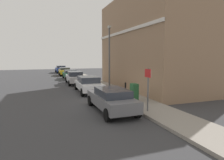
% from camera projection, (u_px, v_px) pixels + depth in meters
% --- Properties ---
extents(ground, '(80.00, 80.00, 0.00)m').
position_uv_depth(ground, '(104.00, 103.00, 12.92)').
color(ground, '#38383A').
extents(sidewalk, '(2.21, 30.00, 0.15)m').
position_uv_depth(sidewalk, '(106.00, 87.00, 19.23)').
color(sidewalk, gray).
rests_on(sidewalk, ground).
extents(corner_building, '(7.33, 12.74, 8.69)m').
position_uv_depth(corner_building, '(157.00, 44.00, 18.82)').
color(corner_building, '#937256').
rests_on(corner_building, ground).
extents(car_grey, '(1.81, 4.40, 1.31)m').
position_uv_depth(car_grey, '(111.00, 99.00, 10.82)').
color(car_grey, slate).
rests_on(car_grey, ground).
extents(car_white, '(2.00, 4.50, 1.38)m').
position_uv_depth(car_white, '(89.00, 84.00, 16.80)').
color(car_white, silver).
rests_on(car_white, ground).
extents(car_silver, '(1.90, 4.39, 1.42)m').
position_uv_depth(car_silver, '(75.00, 77.00, 22.06)').
color(car_silver, '#B7B7BC').
rests_on(car_silver, ground).
extents(car_green, '(1.81, 4.43, 1.27)m').
position_uv_depth(car_green, '(70.00, 74.00, 26.97)').
color(car_green, '#195933').
rests_on(car_green, ground).
extents(car_yellow, '(1.92, 4.23, 1.32)m').
position_uv_depth(car_yellow, '(65.00, 71.00, 32.48)').
color(car_yellow, gold).
rests_on(car_yellow, ground).
extents(car_blue, '(1.99, 4.36, 1.40)m').
position_uv_depth(car_blue, '(61.00, 69.00, 37.94)').
color(car_blue, navy).
rests_on(car_blue, ground).
extents(utility_cabinet, '(0.46, 0.61, 1.15)m').
position_uv_depth(utility_cabinet, '(134.00, 93.00, 12.80)').
color(utility_cabinet, '#1E4C28').
rests_on(utility_cabinet, sidewalk).
extents(bollard_near_cabinet, '(0.14, 0.14, 1.04)m').
position_uv_depth(bollard_near_cabinet, '(125.00, 89.00, 14.37)').
color(bollard_near_cabinet, black).
rests_on(bollard_near_cabinet, sidewalk).
extents(street_sign, '(0.08, 0.60, 2.30)m').
position_uv_depth(street_sign, '(148.00, 83.00, 10.21)').
color(street_sign, '#59595B').
rests_on(street_sign, sidewalk).
extents(lamppost, '(0.20, 0.44, 5.72)m').
position_uv_depth(lamppost, '(109.00, 54.00, 17.70)').
color(lamppost, '#59595B').
rests_on(lamppost, sidewalk).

